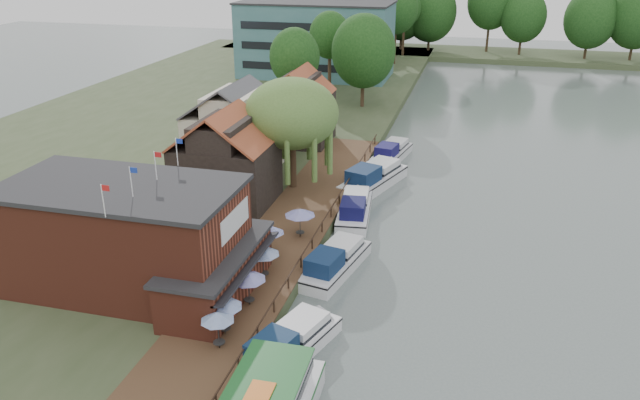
% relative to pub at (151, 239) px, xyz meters
% --- Properties ---
extents(ground, '(260.00, 260.00, 0.00)m').
position_rel_pub_xyz_m(ground, '(14.00, 1.00, -4.65)').
color(ground, '#53605E').
rests_on(ground, ground).
extents(land_bank, '(50.00, 140.00, 1.00)m').
position_rel_pub_xyz_m(land_bank, '(-16.00, 36.00, -4.15)').
color(land_bank, '#384728').
rests_on(land_bank, ground).
extents(quay_deck, '(6.00, 50.00, 0.10)m').
position_rel_pub_xyz_m(quay_deck, '(6.00, 11.00, -3.60)').
color(quay_deck, '#47301E').
rests_on(quay_deck, land_bank).
extents(quay_rail, '(0.20, 49.00, 1.00)m').
position_rel_pub_xyz_m(quay_rail, '(8.70, 11.50, -3.15)').
color(quay_rail, black).
rests_on(quay_rail, land_bank).
extents(pub, '(20.00, 11.00, 7.30)m').
position_rel_pub_xyz_m(pub, '(0.00, 0.00, 0.00)').
color(pub, maroon).
rests_on(pub, land_bank).
extents(hotel_block, '(25.40, 12.40, 12.30)m').
position_rel_pub_xyz_m(hotel_block, '(-8.00, 71.00, 2.50)').
color(hotel_block, '#38666B').
rests_on(hotel_block, land_bank).
extents(cottage_a, '(8.60, 7.60, 8.50)m').
position_rel_pub_xyz_m(cottage_a, '(-1.00, 15.00, 0.60)').
color(cottage_a, black).
rests_on(cottage_a, land_bank).
extents(cottage_b, '(9.60, 8.60, 8.50)m').
position_rel_pub_xyz_m(cottage_b, '(-4.00, 25.00, 0.60)').
color(cottage_b, beige).
rests_on(cottage_b, land_bank).
extents(cottage_c, '(7.60, 7.60, 8.50)m').
position_rel_pub_xyz_m(cottage_c, '(0.00, 34.00, 0.60)').
color(cottage_c, black).
rests_on(cottage_c, land_bank).
extents(willow, '(8.60, 8.60, 10.43)m').
position_rel_pub_xyz_m(willow, '(3.50, 20.00, 1.56)').
color(willow, '#476B2D').
rests_on(willow, land_bank).
extents(umbrella_0, '(1.97, 1.97, 2.38)m').
position_rel_pub_xyz_m(umbrella_0, '(6.83, -5.29, -2.36)').
color(umbrella_0, navy).
rests_on(umbrella_0, quay_deck).
extents(umbrella_1, '(2.29, 2.29, 2.38)m').
position_rel_pub_xyz_m(umbrella_1, '(6.60, -3.91, -2.36)').
color(umbrella_1, navy).
rests_on(umbrella_1, quay_deck).
extents(umbrella_2, '(2.29, 2.29, 2.38)m').
position_rel_pub_xyz_m(umbrella_2, '(6.88, -0.55, -2.36)').
color(umbrella_2, navy).
rests_on(umbrella_2, quay_deck).
extents(umbrella_3, '(2.28, 2.28, 2.38)m').
position_rel_pub_xyz_m(umbrella_3, '(6.64, 2.93, -2.36)').
color(umbrella_3, navy).
rests_on(umbrella_3, quay_deck).
extents(umbrella_4, '(2.02, 2.02, 2.38)m').
position_rel_pub_xyz_m(umbrella_4, '(6.04, 6.24, -2.36)').
color(umbrella_4, navy).
rests_on(umbrella_4, quay_deck).
extents(umbrella_5, '(2.43, 2.43, 2.38)m').
position_rel_pub_xyz_m(umbrella_5, '(7.22, 9.80, -2.36)').
color(umbrella_5, navy).
rests_on(umbrella_5, quay_deck).
extents(cruiser_0, '(5.65, 9.57, 2.18)m').
position_rel_pub_xyz_m(cruiser_0, '(10.51, -3.57, -3.56)').
color(cruiser_0, white).
rests_on(cruiser_0, ground).
extents(cruiser_1, '(4.80, 9.70, 2.23)m').
position_rel_pub_xyz_m(cruiser_1, '(10.73, 6.91, -3.54)').
color(cruiser_1, silver).
rests_on(cruiser_1, ground).
extents(cruiser_2, '(4.09, 9.63, 2.24)m').
position_rel_pub_xyz_m(cruiser_2, '(10.13, 16.86, -3.53)').
color(cruiser_2, white).
rests_on(cruiser_2, ground).
extents(cruiser_3, '(6.58, 11.14, 2.60)m').
position_rel_pub_xyz_m(cruiser_3, '(10.43, 24.49, -3.35)').
color(cruiser_3, silver).
rests_on(cruiser_3, ground).
extents(cruiser_4, '(4.49, 9.44, 2.16)m').
position_rel_pub_xyz_m(cruiser_4, '(10.90, 33.31, -3.57)').
color(cruiser_4, silver).
rests_on(cruiser_4, ground).
extents(bank_tree_0, '(6.31, 6.31, 11.82)m').
position_rel_pub_xyz_m(bank_tree_0, '(-3.03, 42.47, 2.26)').
color(bank_tree_0, '#143811').
rests_on(bank_tree_0, land_bank).
extents(bank_tree_1, '(8.76, 8.76, 12.71)m').
position_rel_pub_xyz_m(bank_tree_1, '(3.84, 52.11, 2.70)').
color(bank_tree_1, '#143811').
rests_on(bank_tree_1, land_bank).
extents(bank_tree_2, '(6.01, 6.01, 12.23)m').
position_rel_pub_xyz_m(bank_tree_2, '(-2.43, 58.20, 2.47)').
color(bank_tree_2, '#143811').
rests_on(bank_tree_2, land_bank).
extents(bank_tree_3, '(8.87, 8.87, 14.65)m').
position_rel_pub_xyz_m(bank_tree_3, '(-4.55, 80.48, 3.68)').
color(bank_tree_3, '#143811').
rests_on(bank_tree_3, land_bank).
extents(bank_tree_4, '(8.00, 8.00, 14.63)m').
position_rel_pub_xyz_m(bank_tree_4, '(3.35, 85.57, 3.67)').
color(bank_tree_4, '#143811').
rests_on(bank_tree_4, land_bank).
extents(bank_tree_5, '(6.35, 6.35, 12.75)m').
position_rel_pub_xyz_m(bank_tree_5, '(3.63, 95.44, 2.73)').
color(bank_tree_5, '#143811').
rests_on(bank_tree_5, land_bank).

